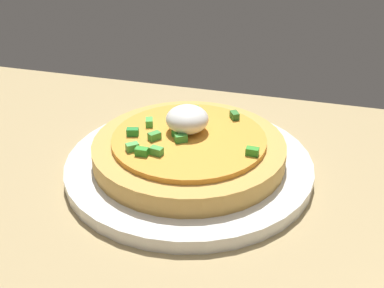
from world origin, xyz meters
TOP-DOWN VIEW (x-y plane):
  - dining_table at (0.00, 0.00)cm, footprint 90.29×68.53cm
  - plate at (-0.34, -11.48)cm, footprint 27.25×27.25cm
  - pizza at (-0.28, -11.54)cm, footprint 21.05×21.05cm

SIDE VIEW (x-z plane):
  - dining_table at x=0.00cm, z-range 0.00..3.13cm
  - plate at x=-0.34cm, z-range 3.13..4.62cm
  - pizza at x=-0.28cm, z-range 3.24..9.01cm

